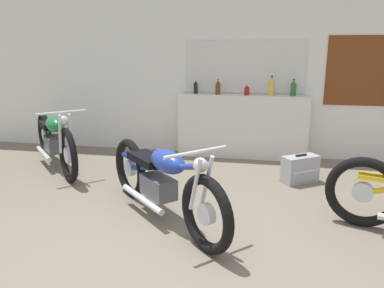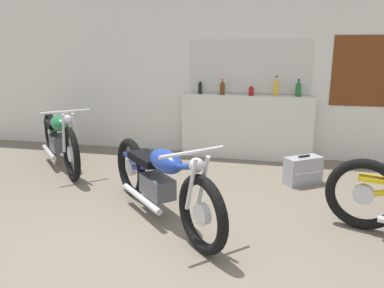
% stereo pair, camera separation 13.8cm
% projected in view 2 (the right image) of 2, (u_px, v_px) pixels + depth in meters
% --- Properties ---
extents(ground_plane, '(24.00, 24.00, 0.00)m').
position_uv_depth(ground_plane, '(158.00, 262.00, 3.10)').
color(ground_plane, '#706656').
extents(wall_back, '(10.00, 0.07, 2.80)m').
position_uv_depth(wall_back, '(225.00, 69.00, 6.01)').
color(wall_back, silver).
rests_on(wall_back, ground_plane).
extents(sill_counter, '(2.05, 0.28, 1.01)m').
position_uv_depth(sill_counter, '(246.00, 127.00, 5.98)').
color(sill_counter, silver).
rests_on(sill_counter, ground_plane).
extents(bottle_leftmost, '(0.07, 0.07, 0.23)m').
position_uv_depth(bottle_leftmost, '(200.00, 87.00, 6.01)').
color(bottle_leftmost, black).
rests_on(bottle_leftmost, sill_counter).
extents(bottle_left_center, '(0.08, 0.08, 0.24)m').
position_uv_depth(bottle_left_center, '(222.00, 88.00, 5.89)').
color(bottle_left_center, '#5B3814').
rests_on(bottle_left_center, sill_counter).
extents(bottle_center, '(0.08, 0.08, 0.17)m').
position_uv_depth(bottle_center, '(251.00, 91.00, 5.79)').
color(bottle_center, maroon).
rests_on(bottle_center, sill_counter).
extents(bottle_right_center, '(0.08, 0.08, 0.31)m').
position_uv_depth(bottle_right_center, '(276.00, 87.00, 5.70)').
color(bottle_right_center, gold).
rests_on(bottle_right_center, sill_counter).
extents(bottle_rightmost, '(0.08, 0.08, 0.26)m').
position_uv_depth(bottle_rightmost, '(298.00, 89.00, 5.68)').
color(bottle_rightmost, '#23662D').
rests_on(bottle_rightmost, sill_counter).
extents(motorcycle_blue, '(1.65, 1.65, 0.88)m').
position_uv_depth(motorcycle_blue, '(160.00, 180.00, 3.80)').
color(motorcycle_blue, black).
rests_on(motorcycle_blue, ground_plane).
extents(motorcycle_green, '(1.54, 1.62, 0.93)m').
position_uv_depth(motorcycle_green, '(59.00, 138.00, 5.53)').
color(motorcycle_green, black).
rests_on(motorcycle_green, ground_plane).
extents(hard_case_silver, '(0.52, 0.45, 0.38)m').
position_uv_depth(hard_case_silver, '(303.00, 170.00, 4.88)').
color(hard_case_silver, '#9E9EA3').
rests_on(hard_case_silver, ground_plane).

